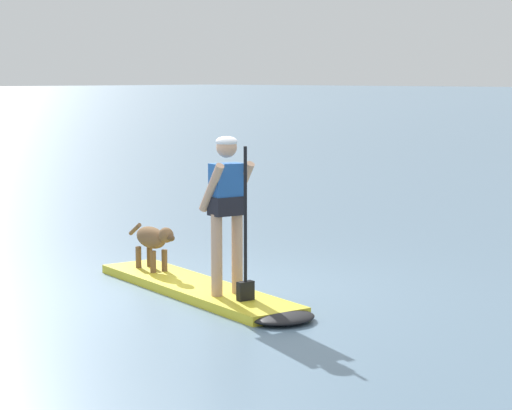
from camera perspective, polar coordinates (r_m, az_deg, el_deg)
name	(u,v)px	position (r m, az deg, el deg)	size (l,w,h in m)	color
ground_plane	(196,293)	(11.25, -3.45, -5.04)	(400.00, 400.00, 0.00)	slate
paddleboard	(207,292)	(11.04, -2.83, -5.00)	(3.63, 1.47, 0.10)	yellow
person_paddler	(228,203)	(10.51, -1.64, 0.12)	(0.66, 0.55, 1.69)	tan
dog	(153,239)	(11.99, -5.91, -1.97)	(1.06, 0.36, 0.56)	brown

